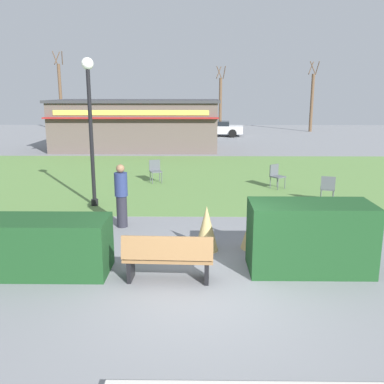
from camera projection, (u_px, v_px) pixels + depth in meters
The scene contains 19 objects.
ground_plane at pixel (205, 293), 7.76m from camera, with size 80.00×80.00×0.00m, color slate.
lawn_patch at pixel (201, 177), 18.30m from camera, with size 36.00×12.00×0.01m, color #5B8442.
park_bench at pixel (168, 258), 8.10m from camera, with size 1.72×0.59×0.95m.
hedge_left at pixel (44, 246), 8.51m from camera, with size 2.54×1.10×1.11m, color #19421E.
hedge_right at pixel (310, 237), 8.59m from camera, with size 2.41×1.10×1.40m, color #19421E.
ornamental_grass_behind_left at pixel (207, 228), 9.72m from camera, with size 0.54×0.54×1.04m, color tan.
ornamental_grass_behind_right at pixel (255, 225), 9.84m from camera, with size 0.64×0.64×1.13m, color tan.
lamppost_mid at pixel (90, 115), 13.07m from camera, with size 0.36×0.36×4.52m.
trash_bin at pixel (339, 256), 8.44m from camera, with size 0.52×0.52×0.77m, color #2D4233.
food_kiosk at pixel (137, 125), 26.67m from camera, with size 10.12×4.98×3.04m.
cafe_chair_west at pixel (328, 187), 13.91m from camera, with size 0.54×0.54×0.89m.
cafe_chair_east at pixel (155, 169), 17.08m from camera, with size 0.56×0.56×0.89m.
cafe_chair_center at pixel (276, 174), 16.03m from camera, with size 0.62×0.62×0.89m.
person_strolling at pixel (121, 195), 11.35m from camera, with size 0.34×0.34×1.69m.
parked_car_west_slot at pixel (149, 128), 34.90m from camera, with size 4.24×2.13×1.20m.
parked_car_center_slot at pixel (216, 128), 34.84m from camera, with size 4.34×2.34×1.20m.
tree_left_bg at pixel (61, 96), 38.18m from camera, with size 0.91×0.96×6.94m.
tree_right_bg at pixel (220, 102), 40.81m from camera, with size 0.91×0.96×5.84m.
tree_center_bg at pixel (312, 101), 38.47m from camera, with size 0.91×0.96×6.11m.
Camera 1 is at (-0.15, -7.15, 3.53)m, focal length 40.34 mm.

